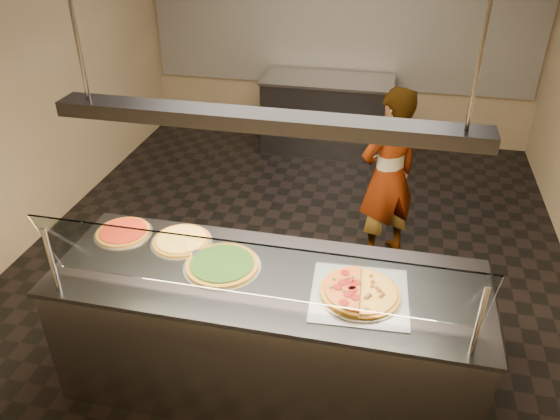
% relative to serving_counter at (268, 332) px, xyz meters
% --- Properties ---
extents(ground, '(5.00, 6.00, 0.02)m').
position_rel_serving_counter_xyz_m(ground, '(-0.14, 1.45, -0.48)').
color(ground, black).
rests_on(ground, ground).
extents(wall_back, '(5.00, 0.02, 3.00)m').
position_rel_serving_counter_xyz_m(wall_back, '(-0.14, 4.46, 1.03)').
color(wall_back, tan).
rests_on(wall_back, ground).
extents(wall_left, '(0.02, 6.00, 3.00)m').
position_rel_serving_counter_xyz_m(wall_left, '(-2.65, 1.45, 1.03)').
color(wall_left, tan).
rests_on(wall_left, ground).
extents(tile_band, '(4.90, 0.02, 1.20)m').
position_rel_serving_counter_xyz_m(tile_band, '(-0.14, 4.43, 0.83)').
color(tile_band, silver).
rests_on(tile_band, wall_back).
extents(serving_counter, '(2.69, 0.94, 0.93)m').
position_rel_serving_counter_xyz_m(serving_counter, '(0.00, 0.00, 0.00)').
color(serving_counter, '#B7B7BC').
rests_on(serving_counter, ground).
extents(sneeze_guard, '(2.45, 0.18, 0.54)m').
position_rel_serving_counter_xyz_m(sneeze_guard, '(0.00, -0.34, 0.76)').
color(sneeze_guard, '#B7B7BC').
rests_on(sneeze_guard, serving_counter).
extents(perforated_tray, '(0.60, 0.60, 0.01)m').
position_rel_serving_counter_xyz_m(perforated_tray, '(0.57, -0.05, 0.47)').
color(perforated_tray, silver).
rests_on(perforated_tray, serving_counter).
extents(half_pizza_pepperoni, '(0.26, 0.48, 0.05)m').
position_rel_serving_counter_xyz_m(half_pizza_pepperoni, '(0.46, -0.05, 0.50)').
color(half_pizza_pepperoni, brown).
rests_on(half_pizza_pepperoni, perforated_tray).
extents(half_pizza_sausage, '(0.26, 0.48, 0.04)m').
position_rel_serving_counter_xyz_m(half_pizza_sausage, '(0.68, -0.05, 0.49)').
color(half_pizza_sausage, brown).
rests_on(half_pizza_sausage, perforated_tray).
extents(pizza_spinach, '(0.49, 0.49, 0.03)m').
position_rel_serving_counter_xyz_m(pizza_spinach, '(-0.30, 0.04, 0.48)').
color(pizza_spinach, silver).
rests_on(pizza_spinach, serving_counter).
extents(pizza_cheese, '(0.41, 0.41, 0.03)m').
position_rel_serving_counter_xyz_m(pizza_cheese, '(-0.65, 0.24, 0.48)').
color(pizza_cheese, silver).
rests_on(pizza_cheese, serving_counter).
extents(pizza_tomato, '(0.39, 0.39, 0.03)m').
position_rel_serving_counter_xyz_m(pizza_tomato, '(-1.08, 0.25, 0.48)').
color(pizza_tomato, silver).
rests_on(pizza_tomato, serving_counter).
extents(pizza_spatula, '(0.25, 0.21, 0.02)m').
position_rel_serving_counter_xyz_m(pizza_spatula, '(-0.53, 0.14, 0.49)').
color(pizza_spatula, '#B7B7BC').
rests_on(pizza_spatula, pizza_spinach).
extents(prep_table, '(1.62, 0.74, 0.93)m').
position_rel_serving_counter_xyz_m(prep_table, '(-0.20, 4.00, 0.00)').
color(prep_table, '#343439').
rests_on(prep_table, ground).
extents(worker, '(0.70, 0.67, 1.61)m').
position_rel_serving_counter_xyz_m(worker, '(0.66, 1.75, 0.34)').
color(worker, '#3C3B42').
rests_on(worker, ground).
extents(heat_lamp_housing, '(2.30, 0.18, 0.08)m').
position_rel_serving_counter_xyz_m(heat_lamp_housing, '(0.00, 0.00, 1.48)').
color(heat_lamp_housing, '#343439').
rests_on(heat_lamp_housing, ceiling).
extents(lamp_rod_left, '(0.02, 0.02, 1.01)m').
position_rel_serving_counter_xyz_m(lamp_rod_left, '(-1.00, 0.00, 2.03)').
color(lamp_rod_left, '#B7B7BC').
rests_on(lamp_rod_left, ceiling).
extents(lamp_rod_right, '(0.02, 0.02, 1.01)m').
position_rel_serving_counter_xyz_m(lamp_rod_right, '(1.00, 0.00, 2.03)').
color(lamp_rod_right, '#B7B7BC').
rests_on(lamp_rod_right, ceiling).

